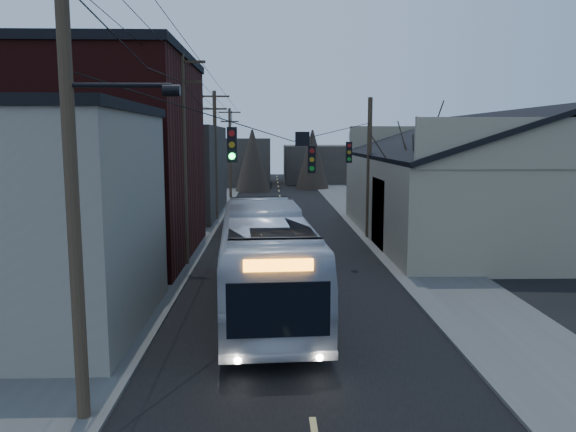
{
  "coord_description": "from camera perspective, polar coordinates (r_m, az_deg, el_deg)",
  "views": [
    {
      "loc": [
        -0.89,
        -8.65,
        6.17
      ],
      "look_at": [
        -0.22,
        13.8,
        3.0
      ],
      "focal_mm": 35.0,
      "sensor_mm": 36.0,
      "label": 1
    }
  ],
  "objects": [
    {
      "name": "road_surface",
      "position": [
        39.14,
        -0.39,
        -1.03
      ],
      "size": [
        9.0,
        110.0,
        0.02
      ],
      "primitive_type": "cube",
      "color": "black",
      "rests_on": "ground"
    },
    {
      "name": "sidewalk_left",
      "position": [
        39.52,
        -9.86,
        -0.98
      ],
      "size": [
        4.0,
        110.0,
        0.12
      ],
      "primitive_type": "cube",
      "color": "#474744",
      "rests_on": "ground"
    },
    {
      "name": "sidewalk_right",
      "position": [
        39.82,
        9.0,
        -0.9
      ],
      "size": [
        4.0,
        110.0,
        0.12
      ],
      "primitive_type": "cube",
      "color": "#474744",
      "rests_on": "ground"
    },
    {
      "name": "building_clapboard",
      "position": [
        19.6,
        -26.14,
        -0.62
      ],
      "size": [
        8.0,
        8.0,
        7.0
      ],
      "primitive_type": "cube",
      "color": "slate",
      "rests_on": "ground"
    },
    {
      "name": "building_brick",
      "position": [
        30.08,
        -19.43,
        5.35
      ],
      "size": [
        10.0,
        12.0,
        10.0
      ],
      "primitive_type": "cube",
      "color": "black",
      "rests_on": "ground"
    },
    {
      "name": "building_left_far",
      "position": [
        45.55,
        -12.65,
        4.47
      ],
      "size": [
        9.0,
        14.0,
        7.0
      ],
      "primitive_type": "cube",
      "color": "#322E28",
      "rests_on": "ground"
    },
    {
      "name": "warehouse",
      "position": [
        36.56,
        20.63,
        2.06
      ],
      "size": [
        16.16,
        20.6,
        7.73
      ],
      "color": "gray",
      "rests_on": "ground"
    },
    {
      "name": "building_far_left",
      "position": [
        73.89,
        -5.71,
        5.53
      ],
      "size": [
        10.0,
        12.0,
        6.0
      ],
      "primitive_type": "cube",
      "color": "#322E28",
      "rests_on": "ground"
    },
    {
      "name": "building_far_right",
      "position": [
        79.12,
        4.02,
        5.35
      ],
      "size": [
        12.0,
        14.0,
        5.0
      ],
      "primitive_type": "cube",
      "color": "#322E28",
      "rests_on": "ground"
    },
    {
      "name": "bare_tree",
      "position": [
        29.69,
        12.71,
        2.87
      ],
      "size": [
        0.4,
        0.4,
        7.2
      ],
      "primitive_type": "cone",
      "color": "black",
      "rests_on": "ground"
    },
    {
      "name": "utility_lines",
      "position": [
        32.88,
        -5.62,
        5.87
      ],
      "size": [
        11.24,
        45.28,
        10.5
      ],
      "color": "#382B1E",
      "rests_on": "ground"
    },
    {
      "name": "bus",
      "position": [
        20.47,
        -2.3,
        -4.28
      ],
      "size": [
        3.82,
        13.13,
        3.61
      ],
      "primitive_type": "imported",
      "rotation": [
        0.0,
        0.0,
        3.2
      ],
      "color": "silver",
      "rests_on": "ground"
    },
    {
      "name": "parked_car",
      "position": [
        36.71,
        -5.16,
        -0.45
      ],
      "size": [
        1.87,
        4.78,
        1.55
      ],
      "primitive_type": "imported",
      "rotation": [
        0.0,
        0.0,
        0.05
      ],
      "color": "#A4A7AB",
      "rests_on": "ground"
    }
  ]
}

